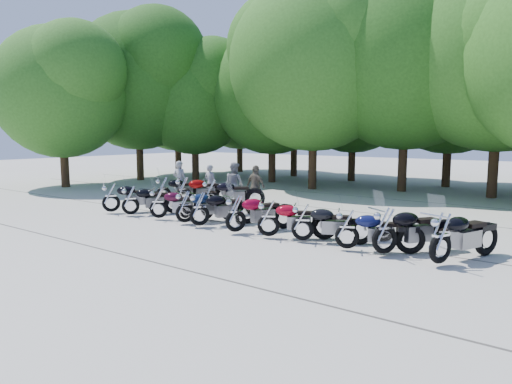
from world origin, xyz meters
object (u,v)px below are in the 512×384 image
Objects in this scene: motorcycle_1 at (130,199)px; motorcycle_3 at (185,205)px; motorcycle_0 at (111,196)px; motorcycle_6 at (269,217)px; motorcycle_10 at (441,236)px; motorcycle_4 at (199,208)px; motorcycle_11 at (163,189)px; motorcycle_2 at (158,202)px; rider_0 at (180,181)px; motorcycle_13 at (211,192)px; motorcycle_12 at (183,190)px; motorcycle_7 at (303,221)px; motorcycle_8 at (347,228)px; motorcycle_9 at (385,229)px; rider_2 at (256,186)px; rider_3 at (210,183)px; rider_1 at (234,184)px; motorcycle_5 at (236,212)px.

motorcycle_3 is at bearing -146.31° from motorcycle_1.
motorcycle_6 is at bearing -141.48° from motorcycle_0.
motorcycle_10 is (10.42, 0.07, 0.07)m from motorcycle_1.
motorcycle_11 is at bearing 0.54° from motorcycle_4.
motorcycle_2 is at bearing -143.61° from motorcycle_1.
rider_0 reaches higher than motorcycle_2.
motorcycle_2 is at bearing 26.99° from motorcycle_3.
motorcycle_12 is at bearing 42.67° from motorcycle_13.
motorcycle_2 is at bearing 57.81° from motorcycle_6.
motorcycle_1 is at bearing 64.43° from motorcycle_7.
rider_0 is at bearing 44.77° from motorcycle_8.
motorcycle_10 is 10.85m from motorcycle_12.
motorcycle_2 is at bearing 150.08° from motorcycle_12.
motorcycle_13 reaches higher than motorcycle_6.
motorcycle_12 is (-3.44, 2.68, 0.04)m from motorcycle_4.
motorcycle_2 is 0.91× the size of motorcycle_9.
motorcycle_12 is (-2.70, 2.58, 0.06)m from motorcycle_3.
motorcycle_7 is 2.27m from motorcycle_9.
rider_2 is (1.04, 4.08, 0.23)m from motorcycle_2.
motorcycle_9 is (5.82, 0.16, 0.03)m from motorcycle_4.
motorcycle_11 is at bearing 50.25° from motorcycle_8.
motorcycle_10 is 1.49× the size of rider_3.
rider_3 is at bearing 23.45° from motorcycle_6.
motorcycle_1 is at bearing 21.91° from motorcycle_10.
motorcycle_6 is 5.21m from motorcycle_13.
rider_1 is (-0.05, 1.47, 0.20)m from motorcycle_13.
motorcycle_0 is 0.94× the size of motorcycle_10.
rider_0 is (-9.54, 3.55, 0.28)m from motorcycle_8.
motorcycle_10 reaches higher than motorcycle_3.
rider_3 reaches higher than motorcycle_9.
motorcycle_5 is at bearing -151.41° from motorcycle_4.
motorcycle_6 is at bearing 21.66° from motorcycle_10.
motorcycle_5 is 4.34m from motorcycle_9.
motorcycle_7 is 8.90m from rider_0.
rider_1 is at bearing -45.08° from motorcycle_13.
motorcycle_13 is at bearing -36.87° from motorcycle_3.
motorcycle_1 is 0.96× the size of motorcycle_4.
motorcycle_6 is 4.54m from motorcycle_10.
motorcycle_10 reaches higher than motorcycle_11.
motorcycle_12 is at bearing -70.51° from motorcycle_0.
motorcycle_4 is at bearing -141.59° from motorcycle_0.
motorcycle_7 is 6.02m from rider_2.
motorcycle_13 reaches higher than motorcycle_3.
motorcycle_13 is at bearing -23.33° from motorcycle_4.
motorcycle_11 reaches higher than motorcycle_8.
motorcycle_0 is 2.72m from motorcycle_11.
motorcycle_0 is at bearing 71.19° from rider_1.
rider_0 is (-3.92, 3.56, 0.26)m from motorcycle_3.
motorcycle_9 reaches higher than motorcycle_8.
motorcycle_9 is 1.34× the size of rider_0.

